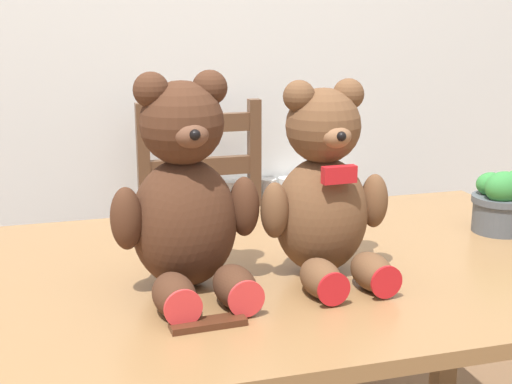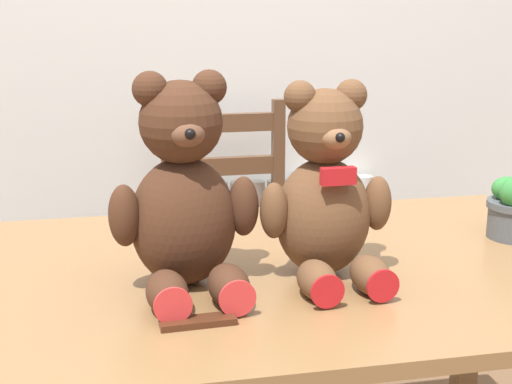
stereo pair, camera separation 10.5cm
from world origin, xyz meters
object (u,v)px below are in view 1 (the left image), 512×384
(teddy_bear_right, at_px, (324,193))
(chocolate_bar, at_px, (208,323))
(wooden_chair_behind, at_px, (210,254))
(potted_plant, at_px, (505,200))
(teddy_bear_left, at_px, (186,199))

(teddy_bear_right, xyz_separation_m, chocolate_bar, (-0.28, -0.19, -0.16))
(wooden_chair_behind, distance_m, potted_plant, 1.00)
(wooden_chair_behind, height_order, teddy_bear_left, teddy_bear_left)
(wooden_chair_behind, height_order, chocolate_bar, wooden_chair_behind)
(teddy_bear_right, distance_m, chocolate_bar, 0.37)
(teddy_bear_left, height_order, teddy_bear_right, teddy_bear_left)
(teddy_bear_left, xyz_separation_m, chocolate_bar, (-0.00, -0.18, -0.17))
(teddy_bear_left, distance_m, teddy_bear_right, 0.28)
(teddy_bear_right, distance_m, potted_plant, 0.55)
(teddy_bear_right, bearing_deg, teddy_bear_left, -2.59)
(wooden_chair_behind, xyz_separation_m, teddy_bear_right, (0.04, -0.89, 0.43))
(potted_plant, height_order, chocolate_bar, potted_plant)
(chocolate_bar, bearing_deg, teddy_bear_left, 89.85)
(potted_plant, relative_size, chocolate_bar, 1.28)
(potted_plant, xyz_separation_m, chocolate_bar, (-0.80, -0.32, -0.07))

